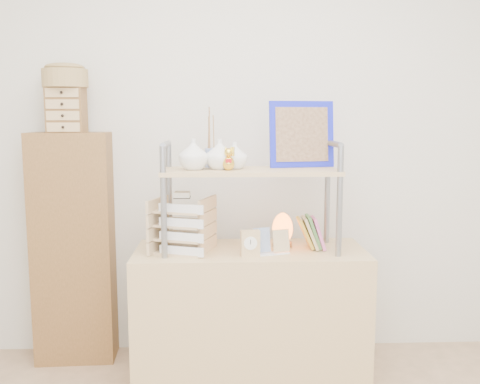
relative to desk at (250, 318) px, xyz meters
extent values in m
cube|color=silver|center=(0.00, 0.50, 0.93)|extent=(3.40, 0.02, 2.60)
cube|color=tan|center=(0.00, 0.00, 0.00)|extent=(1.20, 0.50, 0.75)
cube|color=brown|center=(-1.02, 0.37, 0.30)|extent=(0.46, 0.26, 1.35)
cylinder|color=gray|center=(-0.43, -0.15, 0.65)|extent=(0.03, 0.03, 0.55)
cylinder|color=gray|center=(-0.43, 0.15, 0.65)|extent=(0.03, 0.03, 0.55)
cylinder|color=gray|center=(-0.43, 0.00, 0.93)|extent=(0.03, 0.30, 0.03)
cylinder|color=gray|center=(0.43, -0.15, 0.65)|extent=(0.03, 0.03, 0.55)
cylinder|color=gray|center=(0.43, 0.15, 0.65)|extent=(0.03, 0.03, 0.55)
cylinder|color=gray|center=(0.43, 0.00, 0.93)|extent=(0.03, 0.30, 0.03)
cube|color=tan|center=(0.00, 0.00, 0.79)|extent=(0.90, 0.34, 0.02)
imported|color=white|center=(-0.29, -0.02, 0.88)|extent=(0.15, 0.15, 0.16)
imported|color=white|center=(-0.16, 0.00, 0.87)|extent=(0.15, 0.15, 0.15)
imported|color=white|center=(-0.08, 0.02, 0.87)|extent=(0.13, 0.13, 0.14)
cylinder|color=#284EB0|center=(-0.20, 0.12, 0.85)|extent=(0.07, 0.07, 0.10)
cube|color=#151DCC|center=(0.28, 0.10, 0.97)|extent=(0.35, 0.11, 0.35)
cube|color=brown|center=(0.28, 0.09, 0.97)|extent=(0.29, 0.08, 0.28)
cube|color=#D75EA1|center=(0.36, 0.00, 0.46)|extent=(0.07, 0.12, 0.17)
cube|color=#58954A|center=(0.33, 0.02, 0.46)|extent=(0.07, 0.12, 0.17)
cube|color=tan|center=(0.31, 0.00, 0.46)|extent=(0.08, 0.13, 0.16)
cube|color=gold|center=(0.29, 0.02, 0.46)|extent=(0.08, 0.14, 0.16)
cube|color=tan|center=(-0.35, -0.02, 0.38)|extent=(0.32, 0.31, 0.01)
cube|color=white|center=(-0.35, -0.13, 0.40)|extent=(0.22, 0.09, 0.05)
cube|color=tan|center=(-0.35, -0.02, 0.45)|extent=(0.32, 0.31, 0.01)
cube|color=white|center=(-0.35, -0.13, 0.48)|extent=(0.22, 0.09, 0.05)
cube|color=tan|center=(-0.35, -0.02, 0.52)|extent=(0.32, 0.31, 0.01)
cube|color=white|center=(-0.35, -0.13, 0.55)|extent=(0.22, 0.09, 0.05)
cube|color=tan|center=(-0.35, -0.02, 0.59)|extent=(0.32, 0.31, 0.01)
cube|color=white|center=(-0.35, -0.13, 0.62)|extent=(0.22, 0.09, 0.05)
cube|color=beige|center=(-0.35, -0.04, 0.67)|extent=(0.08, 0.08, 0.03)
cylinder|color=brown|center=(0.18, 0.06, 0.39)|extent=(0.10, 0.10, 0.02)
ellipsoid|color=orange|center=(0.18, 0.06, 0.48)|extent=(0.12, 0.11, 0.16)
cube|color=tan|center=(-0.01, -0.14, 0.44)|extent=(0.10, 0.05, 0.13)
cylinder|color=white|center=(-0.01, -0.16, 0.45)|extent=(0.07, 0.01, 0.07)
cube|color=white|center=(0.10, -0.10, 0.38)|extent=(0.19, 0.11, 0.01)
cube|color=#1F4691|center=(0.05, -0.10, 0.45)|extent=(0.09, 0.05, 0.12)
cube|color=tan|center=(0.15, -0.09, 0.44)|extent=(0.09, 0.05, 0.11)
cube|color=brown|center=(-1.02, 0.35, 1.10)|extent=(0.20, 0.15, 0.25)
cube|color=tan|center=(-1.02, 0.27, 1.01)|extent=(0.18, 0.01, 0.05)
cube|color=tan|center=(-1.02, 0.27, 1.07)|extent=(0.18, 0.01, 0.05)
cube|color=tan|center=(-1.02, 0.27, 1.13)|extent=(0.18, 0.01, 0.05)
cube|color=tan|center=(-1.02, 0.27, 1.19)|extent=(0.18, 0.01, 0.05)
cylinder|color=olive|center=(-1.02, 0.35, 1.28)|extent=(0.25, 0.25, 0.10)
camera|label=1|loc=(-0.16, -2.72, 1.06)|focal=40.00mm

